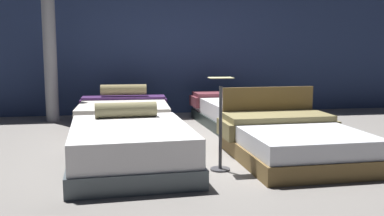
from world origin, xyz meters
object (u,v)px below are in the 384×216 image
bed_0 (130,147)px  support_pillar (49,33)px  bed_3 (239,111)px  bed_2 (124,114)px  bed_1 (293,141)px  price_sign (220,134)px

bed_0 → support_pillar: size_ratio=0.59×
bed_3 → support_pillar: 4.04m
bed_2 → support_pillar: support_pillar is taller
bed_0 → support_pillar: bearing=107.8°
bed_0 → bed_1: bearing=0.6°
bed_1 → support_pillar: 5.36m
bed_0 → bed_2: (-0.05, 2.82, -0.03)m
bed_3 → bed_2: bearing=176.8°
bed_3 → price_sign: (-1.09, -3.05, 0.19)m
support_pillar → bed_1: bearing=-45.6°
bed_1 → bed_2: (-2.19, 2.68, 0.01)m
bed_0 → bed_3: 3.56m
bed_1 → price_sign: bearing=-162.9°
bed_3 → price_sign: 3.25m
bed_0 → bed_2: bed_2 is taller
bed_1 → price_sign: price_sign is taller
price_sign → bed_0: bearing=168.2°
bed_2 → bed_3: bed_2 is taller
bed_3 → bed_1: bearing=-93.9°
bed_0 → bed_1: 2.15m
bed_0 → price_sign: (1.07, -0.22, 0.17)m
bed_1 → support_pillar: (-3.60, 3.68, 1.51)m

